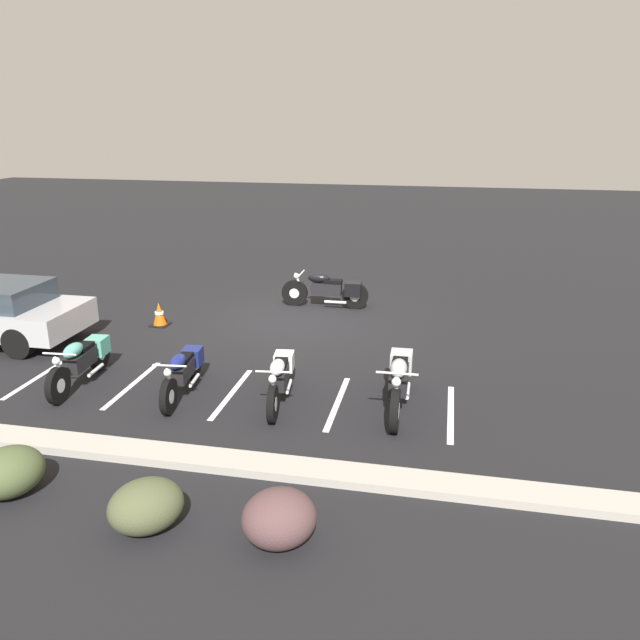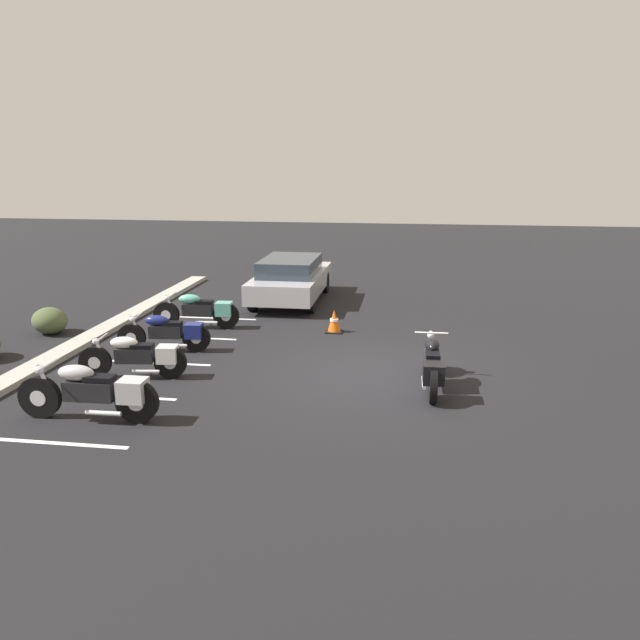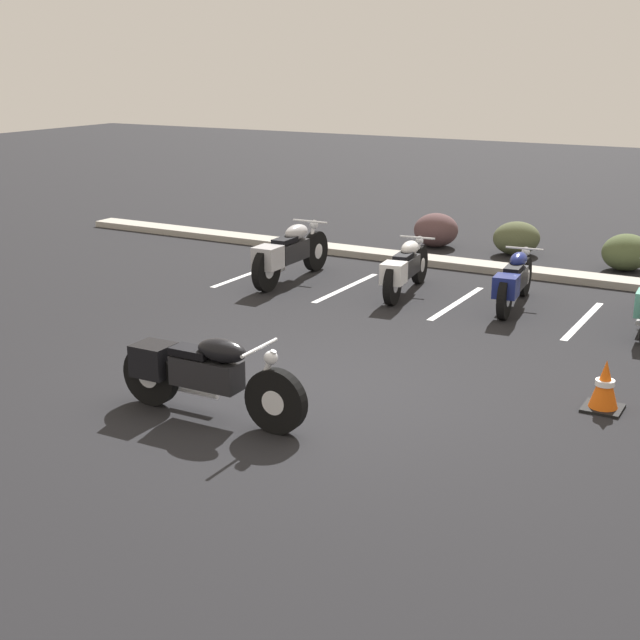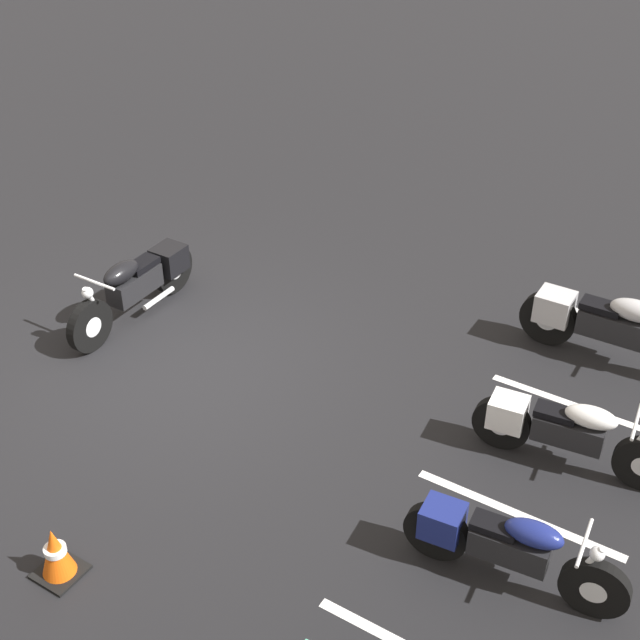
# 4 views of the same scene
# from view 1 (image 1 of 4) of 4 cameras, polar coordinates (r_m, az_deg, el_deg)

# --- Properties ---
(ground) EXTENTS (60.00, 60.00, 0.00)m
(ground) POSITION_cam_1_polar(r_m,az_deg,el_deg) (14.84, -2.30, 0.09)
(ground) COLOR black
(motorcycle_black_featured) EXTENTS (2.21, 0.62, 0.87)m
(motorcycle_black_featured) POSITION_cam_1_polar(r_m,az_deg,el_deg) (15.63, 0.84, 2.81)
(motorcycle_black_featured) COLOR black
(motorcycle_black_featured) RESTS_ON ground
(parked_bike_0) EXTENTS (0.65, 2.30, 0.90)m
(parked_bike_0) POSITION_cam_1_polar(r_m,az_deg,el_deg) (10.41, 7.24, -5.34)
(parked_bike_0) COLOR black
(parked_bike_0) RESTS_ON ground
(parked_bike_1) EXTENTS (0.62, 2.03, 0.80)m
(parked_bike_1) POSITION_cam_1_polar(r_m,az_deg,el_deg) (10.58, -3.70, -5.15)
(parked_bike_1) COLOR black
(parked_bike_1) RESTS_ON ground
(parked_bike_2) EXTENTS (0.59, 2.01, 0.79)m
(parked_bike_2) POSITION_cam_1_polar(r_m,az_deg,el_deg) (11.07, -12.39, -4.52)
(parked_bike_2) COLOR black
(parked_bike_2) RESTS_ON ground
(parked_bike_3) EXTENTS (0.60, 2.13, 0.84)m
(parked_bike_3) POSITION_cam_1_polar(r_m,az_deg,el_deg) (11.99, -20.92, -3.40)
(parked_bike_3) COLOR black
(parked_bike_3) RESTS_ON ground
(concrete_curb) EXTENTS (18.00, 0.50, 0.12)m
(concrete_curb) POSITION_cam_1_polar(r_m,az_deg,el_deg) (9.15, -12.32, -12.13)
(concrete_curb) COLOR #A8A399
(concrete_curb) RESTS_ON ground
(landscape_rock_0) EXTENTS (1.15, 1.13, 0.65)m
(landscape_rock_0) POSITION_cam_1_polar(r_m,az_deg,el_deg) (7.34, -3.76, -17.62)
(landscape_rock_0) COLOR #533A3C
(landscape_rock_0) RESTS_ON ground
(landscape_rock_1) EXTENTS (1.16, 1.15, 0.62)m
(landscape_rock_1) POSITION_cam_1_polar(r_m,az_deg,el_deg) (7.81, -15.61, -16.05)
(landscape_rock_1) COLOR #4C5235
(landscape_rock_1) RESTS_ON ground
(landscape_rock_2) EXTENTS (1.09, 1.14, 0.63)m
(landscape_rock_2) POSITION_cam_1_polar(r_m,az_deg,el_deg) (9.04, -26.56, -12.32)
(landscape_rock_2) COLOR #485532
(landscape_rock_2) RESTS_ON ground
(traffic_cone) EXTENTS (0.40, 0.40, 0.55)m
(traffic_cone) POSITION_cam_1_polar(r_m,az_deg,el_deg) (14.78, -14.48, 0.46)
(traffic_cone) COLOR black
(traffic_cone) RESTS_ON ground
(stall_line_0) EXTENTS (0.10, 2.10, 0.00)m
(stall_line_0) POSITION_cam_1_polar(r_m,az_deg,el_deg) (10.49, 11.86, -8.32)
(stall_line_0) COLOR white
(stall_line_0) RESTS_ON ground
(stall_line_1) EXTENTS (0.10, 2.10, 0.00)m
(stall_line_1) POSITION_cam_1_polar(r_m,az_deg,el_deg) (10.61, 1.60, -7.57)
(stall_line_1) COLOR white
(stall_line_1) RESTS_ON ground
(stall_line_2) EXTENTS (0.10, 2.10, 0.00)m
(stall_line_2) POSITION_cam_1_polar(r_m,az_deg,el_deg) (11.06, -8.08, -6.65)
(stall_line_2) COLOR white
(stall_line_2) RESTS_ON ground
(stall_line_3) EXTENTS (0.10, 2.10, 0.00)m
(stall_line_3) POSITION_cam_1_polar(r_m,az_deg,el_deg) (11.79, -16.76, -5.66)
(stall_line_3) COLOR white
(stall_line_3) RESTS_ON ground
(stall_line_4) EXTENTS (0.10, 2.10, 0.00)m
(stall_line_4) POSITION_cam_1_polar(r_m,az_deg,el_deg) (12.76, -24.25, -4.69)
(stall_line_4) COLOR white
(stall_line_4) RESTS_ON ground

